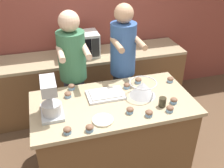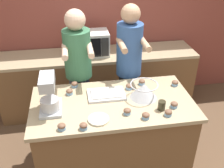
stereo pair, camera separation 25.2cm
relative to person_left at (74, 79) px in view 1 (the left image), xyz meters
name	(u,v)px [view 1 (the left image)]	position (x,y,z in m)	size (l,w,h in m)	color
ground_plane	(113,168)	(0.30, -0.60, -0.92)	(16.00, 16.00, 0.00)	brown
back_wall	(81,15)	(0.30, 1.04, 0.43)	(10.00, 0.06, 2.70)	brown
island_counter	(113,138)	(0.30, -0.60, -0.44)	(1.60, 0.83, 0.94)	brown
back_counter	(89,82)	(0.30, 0.69, -0.47)	(2.80, 0.60, 0.89)	brown
person_left	(74,79)	(0.00, 0.00, 0.00)	(0.32, 0.49, 1.71)	#33384C
person_right	(123,71)	(0.59, 0.00, 0.02)	(0.31, 0.49, 1.74)	#232328
stand_mixer	(50,100)	(-0.30, -0.64, 0.19)	(0.20, 0.30, 0.36)	#B2B7BC
mixing_bowl	(143,88)	(0.62, -0.57, 0.11)	(0.28, 0.28, 0.16)	#BCBCC1
baking_tray	(106,94)	(0.25, -0.48, 0.04)	(0.38, 0.25, 0.04)	silver
microwave_oven	(80,45)	(0.20, 0.69, 0.13)	(0.50, 0.34, 0.32)	silver
drinking_glass	(162,102)	(0.73, -0.80, 0.07)	(0.07, 0.07, 0.09)	#332D1E
small_plate	(103,120)	(0.13, -0.86, 0.03)	(0.19, 0.19, 0.02)	beige
cupcake_0	(174,101)	(0.86, -0.78, 0.06)	(0.07, 0.07, 0.06)	#759EC6
cupcake_1	(170,80)	(1.02, -0.40, 0.06)	(0.07, 0.07, 0.06)	#759EC6
cupcake_2	(127,86)	(0.51, -0.39, 0.06)	(0.07, 0.07, 0.06)	#759EC6
cupcake_3	(170,109)	(0.76, -0.90, 0.06)	(0.07, 0.07, 0.06)	#759EC6
cupcake_4	(68,95)	(-0.12, -0.40, 0.06)	(0.07, 0.07, 0.06)	#759EC6
cupcake_5	(90,128)	(-0.01, -0.96, 0.06)	(0.07, 0.07, 0.06)	#759EC6
cupcake_6	(130,110)	(0.40, -0.82, 0.06)	(0.07, 0.07, 0.06)	#759EC6
cupcake_7	(72,87)	(-0.06, -0.25, 0.06)	(0.07, 0.07, 0.06)	#759EC6
cupcake_8	(67,130)	(-0.20, -0.94, 0.06)	(0.07, 0.07, 0.06)	#759EC6
cupcake_9	(138,80)	(0.67, -0.32, 0.06)	(0.07, 0.07, 0.06)	#759EC6
cupcake_10	(149,113)	(0.55, -0.91, 0.06)	(0.07, 0.07, 0.06)	#759EC6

